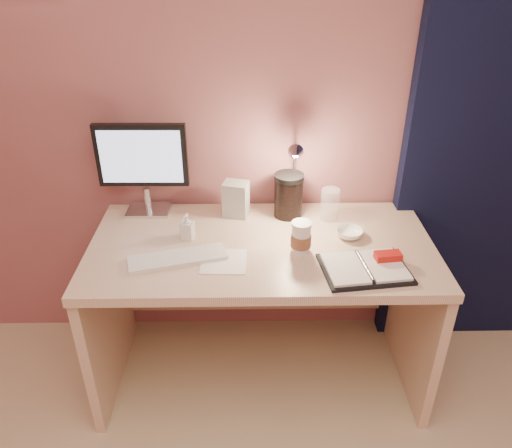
{
  "coord_description": "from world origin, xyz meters",
  "views": [
    {
      "loc": [
        -0.05,
        -0.34,
        1.81
      ],
      "look_at": [
        -0.02,
        1.33,
        0.85
      ],
      "focal_mm": 35.0,
      "sensor_mm": 36.0,
      "label": 1
    }
  ],
  "objects_px": {
    "monitor": "(143,161)",
    "bowl": "(349,233)",
    "coffee_cup": "(301,238)",
    "dark_jar": "(288,197)",
    "desk": "(261,278)",
    "product_box": "(236,199)",
    "planner": "(367,267)",
    "desk_lamp": "(298,171)",
    "lotion_bottle": "(187,226)",
    "keyboard": "(178,258)",
    "clear_cup": "(330,204)"
  },
  "relations": [
    {
      "from": "coffee_cup",
      "to": "clear_cup",
      "type": "height_order",
      "value": "clear_cup"
    },
    {
      "from": "dark_jar",
      "to": "lotion_bottle",
      "type": "bearing_deg",
      "value": -156.27
    },
    {
      "from": "monitor",
      "to": "bowl",
      "type": "relative_size",
      "value": 3.71
    },
    {
      "from": "lotion_bottle",
      "to": "keyboard",
      "type": "bearing_deg",
      "value": -98.03
    },
    {
      "from": "coffee_cup",
      "to": "lotion_bottle",
      "type": "bearing_deg",
      "value": 166.61
    },
    {
      "from": "keyboard",
      "to": "bowl",
      "type": "distance_m",
      "value": 0.71
    },
    {
      "from": "planner",
      "to": "clear_cup",
      "type": "xyz_separation_m",
      "value": [
        -0.09,
        0.39,
        0.06
      ]
    },
    {
      "from": "desk",
      "to": "planner",
      "type": "relative_size",
      "value": 4.07
    },
    {
      "from": "coffee_cup",
      "to": "product_box",
      "type": "xyz_separation_m",
      "value": [
        -0.26,
        0.3,
        0.02
      ]
    },
    {
      "from": "monitor",
      "to": "desk_lamp",
      "type": "xyz_separation_m",
      "value": [
        0.66,
        -0.06,
        -0.03
      ]
    },
    {
      "from": "monitor",
      "to": "bowl",
      "type": "bearing_deg",
      "value": -14.18
    },
    {
      "from": "desk",
      "to": "keyboard",
      "type": "relative_size",
      "value": 3.71
    },
    {
      "from": "keyboard",
      "to": "monitor",
      "type": "bearing_deg",
      "value": 99.46
    },
    {
      "from": "desk",
      "to": "bowl",
      "type": "xyz_separation_m",
      "value": [
        0.36,
        -0.03,
        0.24
      ]
    },
    {
      "from": "dark_jar",
      "to": "desk_lamp",
      "type": "distance_m",
      "value": 0.14
    },
    {
      "from": "desk",
      "to": "dark_jar",
      "type": "distance_m",
      "value": 0.37
    },
    {
      "from": "monitor",
      "to": "desk",
      "type": "bearing_deg",
      "value": -21.2
    },
    {
      "from": "planner",
      "to": "monitor",
      "type": "bearing_deg",
      "value": 145.0
    },
    {
      "from": "planner",
      "to": "lotion_bottle",
      "type": "relative_size",
      "value": 3.11
    },
    {
      "from": "monitor",
      "to": "dark_jar",
      "type": "bearing_deg",
      "value": -3.03
    },
    {
      "from": "keyboard",
      "to": "planner",
      "type": "bearing_deg",
      "value": -21.52
    },
    {
      "from": "desk_lamp",
      "to": "monitor",
      "type": "bearing_deg",
      "value": 179.13
    },
    {
      "from": "monitor",
      "to": "product_box",
      "type": "relative_size",
      "value": 2.61
    },
    {
      "from": "desk",
      "to": "monitor",
      "type": "bearing_deg",
      "value": 157.9
    },
    {
      "from": "monitor",
      "to": "bowl",
      "type": "xyz_separation_m",
      "value": [
        0.87,
        -0.23,
        -0.23
      ]
    },
    {
      "from": "coffee_cup",
      "to": "bowl",
      "type": "bearing_deg",
      "value": 26.33
    },
    {
      "from": "planner",
      "to": "lotion_bottle",
      "type": "height_order",
      "value": "lotion_bottle"
    },
    {
      "from": "planner",
      "to": "dark_jar",
      "type": "distance_m",
      "value": 0.51
    },
    {
      "from": "keyboard",
      "to": "clear_cup",
      "type": "height_order",
      "value": "clear_cup"
    },
    {
      "from": "monitor",
      "to": "product_box",
      "type": "xyz_separation_m",
      "value": [
        0.4,
        -0.04,
        -0.17
      ]
    },
    {
      "from": "dark_jar",
      "to": "planner",
      "type": "bearing_deg",
      "value": -58.26
    },
    {
      "from": "planner",
      "to": "keyboard",
      "type": "bearing_deg",
      "value": 166.43
    },
    {
      "from": "product_box",
      "to": "keyboard",
      "type": "bearing_deg",
      "value": -108.22
    },
    {
      "from": "product_box",
      "to": "desk_lamp",
      "type": "height_order",
      "value": "desk_lamp"
    },
    {
      "from": "desk",
      "to": "planner",
      "type": "xyz_separation_m",
      "value": [
        0.39,
        -0.27,
        0.24
      ]
    },
    {
      "from": "bowl",
      "to": "coffee_cup",
      "type": "bearing_deg",
      "value": -153.67
    },
    {
      "from": "product_box",
      "to": "desk_lamp",
      "type": "bearing_deg",
      "value": 8.51
    },
    {
      "from": "clear_cup",
      "to": "desk_lamp",
      "type": "distance_m",
      "value": 0.21
    },
    {
      "from": "keyboard",
      "to": "coffee_cup",
      "type": "bearing_deg",
      "value": -8.94
    },
    {
      "from": "lotion_bottle",
      "to": "planner",
      "type": "bearing_deg",
      "value": -19.16
    },
    {
      "from": "product_box",
      "to": "desk_lamp",
      "type": "distance_m",
      "value": 0.3
    },
    {
      "from": "dark_jar",
      "to": "product_box",
      "type": "height_order",
      "value": "dark_jar"
    },
    {
      "from": "dark_jar",
      "to": "product_box",
      "type": "distance_m",
      "value": 0.23
    },
    {
      "from": "monitor",
      "to": "lotion_bottle",
      "type": "distance_m",
      "value": 0.36
    },
    {
      "from": "desk",
      "to": "product_box",
      "type": "bearing_deg",
      "value": 122.78
    },
    {
      "from": "monitor",
      "to": "coffee_cup",
      "type": "xyz_separation_m",
      "value": [
        0.66,
        -0.34,
        -0.19
      ]
    },
    {
      "from": "coffee_cup",
      "to": "dark_jar",
      "type": "height_order",
      "value": "dark_jar"
    },
    {
      "from": "bowl",
      "to": "monitor",
      "type": "bearing_deg",
      "value": 164.92
    },
    {
      "from": "desk",
      "to": "keyboard",
      "type": "height_order",
      "value": "keyboard"
    },
    {
      "from": "clear_cup",
      "to": "product_box",
      "type": "bearing_deg",
      "value": 174.61
    }
  ]
}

